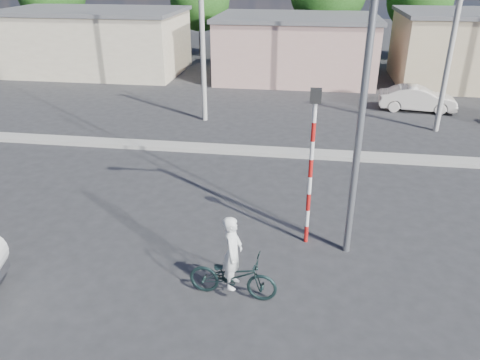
# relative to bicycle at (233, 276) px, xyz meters

# --- Properties ---
(ground_plane) EXTENTS (120.00, 120.00, 0.00)m
(ground_plane) POSITION_rel_bicycle_xyz_m (-1.55, 1.12, -0.55)
(ground_plane) COLOR #2B2B2D
(ground_plane) RESTS_ON ground
(median) EXTENTS (40.00, 0.80, 0.16)m
(median) POSITION_rel_bicycle_xyz_m (-1.55, 9.12, -0.47)
(median) COLOR #99968E
(median) RESTS_ON ground
(bicycle) EXTENTS (2.14, 0.90, 1.10)m
(bicycle) POSITION_rel_bicycle_xyz_m (0.00, 0.00, 0.00)
(bicycle) COLOR #172828
(bicycle) RESTS_ON ground
(cyclist) EXTENTS (0.48, 0.69, 1.80)m
(cyclist) POSITION_rel_bicycle_xyz_m (0.00, 0.00, 0.35)
(cyclist) COLOR white
(cyclist) RESTS_ON ground
(car_cream) EXTENTS (3.97, 1.67, 1.28)m
(car_cream) POSITION_rel_bicycle_xyz_m (7.14, 16.35, 0.09)
(car_cream) COLOR beige
(car_cream) RESTS_ON ground
(traffic_pole) EXTENTS (0.28, 0.18, 4.36)m
(traffic_pole) POSITION_rel_bicycle_xyz_m (1.65, 2.62, 2.05)
(traffic_pole) COLOR red
(traffic_pole) RESTS_ON ground
(streetlight) EXTENTS (2.34, 0.22, 9.00)m
(streetlight) POSITION_rel_bicycle_xyz_m (2.59, 2.32, 4.41)
(streetlight) COLOR slate
(streetlight) RESTS_ON ground
(building_row) EXTENTS (37.80, 7.30, 4.44)m
(building_row) POSITION_rel_bicycle_xyz_m (-0.45, 23.12, 1.58)
(building_row) COLOR #C7B697
(building_row) RESTS_ON ground
(utility_poles) EXTENTS (35.40, 0.24, 8.00)m
(utility_poles) POSITION_rel_bicycle_xyz_m (1.70, 13.12, 3.52)
(utility_poles) COLOR #99968E
(utility_poles) RESTS_ON ground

